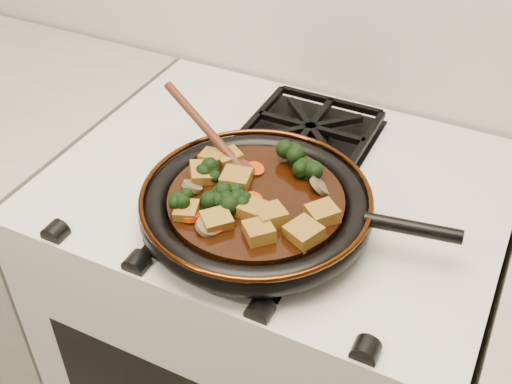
% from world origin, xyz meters
% --- Properties ---
extents(stove, '(0.76, 0.60, 0.90)m').
position_xyz_m(stove, '(0.00, 1.69, 0.45)').
color(stove, silver).
rests_on(stove, ground).
extents(burner_grate_front, '(0.23, 0.23, 0.03)m').
position_xyz_m(burner_grate_front, '(0.00, 1.55, 0.91)').
color(burner_grate_front, black).
rests_on(burner_grate_front, stove).
extents(burner_grate_back, '(0.23, 0.23, 0.03)m').
position_xyz_m(burner_grate_back, '(0.00, 1.83, 0.91)').
color(burner_grate_back, black).
rests_on(burner_grate_back, stove).
extents(skillet, '(0.48, 0.36, 0.05)m').
position_xyz_m(skillet, '(0.02, 1.57, 0.94)').
color(skillet, black).
rests_on(skillet, burner_grate_front).
extents(braising_sauce, '(0.27, 0.27, 0.02)m').
position_xyz_m(braising_sauce, '(0.02, 1.57, 0.95)').
color(braising_sauce, black).
rests_on(braising_sauce, skillet).
extents(tofu_cube_0, '(0.06, 0.06, 0.03)m').
position_xyz_m(tofu_cube_0, '(-0.08, 1.57, 0.97)').
color(tofu_cube_0, olive).
rests_on(tofu_cube_0, braising_sauce).
extents(tofu_cube_1, '(0.05, 0.05, 0.03)m').
position_xyz_m(tofu_cube_1, '(-0.02, 1.58, 0.97)').
color(tofu_cube_1, olive).
rests_on(tofu_cube_1, braising_sauce).
extents(tofu_cube_2, '(0.06, 0.06, 0.03)m').
position_xyz_m(tofu_cube_2, '(0.13, 1.57, 0.97)').
color(tofu_cube_2, olive).
rests_on(tofu_cube_2, braising_sauce).
extents(tofu_cube_3, '(0.06, 0.06, 0.03)m').
position_xyz_m(tofu_cube_3, '(0.06, 1.49, 0.97)').
color(tofu_cube_3, olive).
rests_on(tofu_cube_3, braising_sauce).
extents(tofu_cube_4, '(0.04, 0.05, 0.02)m').
position_xyz_m(tofu_cube_4, '(-0.05, 1.48, 0.97)').
color(tofu_cube_4, olive).
rests_on(tofu_cube_4, braising_sauce).
extents(tofu_cube_5, '(0.04, 0.04, 0.02)m').
position_xyz_m(tofu_cube_5, '(0.03, 1.53, 0.97)').
color(tofu_cube_5, olive).
rests_on(tofu_cube_5, braising_sauce).
extents(tofu_cube_6, '(0.04, 0.03, 0.02)m').
position_xyz_m(tofu_cube_6, '(-0.09, 1.62, 0.97)').
color(tofu_cube_6, olive).
rests_on(tofu_cube_6, braising_sauce).
extents(tofu_cube_7, '(0.06, 0.06, 0.03)m').
position_xyz_m(tofu_cube_7, '(0.06, 1.53, 0.97)').
color(tofu_cube_7, olive).
rests_on(tofu_cube_7, braising_sauce).
extents(tofu_cube_8, '(0.06, 0.06, 0.03)m').
position_xyz_m(tofu_cube_8, '(0.12, 1.52, 0.97)').
color(tofu_cube_8, olive).
rests_on(tofu_cube_8, braising_sauce).
extents(tofu_cube_9, '(0.05, 0.05, 0.03)m').
position_xyz_m(tofu_cube_9, '(-0.02, 1.53, 0.97)').
color(tofu_cube_9, olive).
rests_on(tofu_cube_9, braising_sauce).
extents(tofu_cube_10, '(0.05, 0.05, 0.02)m').
position_xyz_m(tofu_cube_10, '(-0.06, 1.63, 0.97)').
color(tofu_cube_10, olive).
rests_on(tofu_cube_10, braising_sauce).
extents(tofu_cube_11, '(0.06, 0.06, 0.03)m').
position_xyz_m(tofu_cube_11, '(-0.00, 1.48, 0.97)').
color(tofu_cube_11, olive).
rests_on(tofu_cube_11, braising_sauce).
extents(broccoli_floret_0, '(0.06, 0.06, 0.06)m').
position_xyz_m(broccoli_floret_0, '(-0.07, 1.49, 0.97)').
color(broccoli_floret_0, black).
rests_on(broccoli_floret_0, braising_sauce).
extents(broccoli_floret_1, '(0.07, 0.07, 0.05)m').
position_xyz_m(broccoli_floret_1, '(-0.03, 1.53, 0.97)').
color(broccoli_floret_1, black).
rests_on(broccoli_floret_1, braising_sauce).
extents(broccoli_floret_2, '(0.08, 0.08, 0.07)m').
position_xyz_m(broccoli_floret_2, '(-0.07, 1.57, 0.97)').
color(broccoli_floret_2, black).
rests_on(broccoli_floret_2, braising_sauce).
extents(broccoli_floret_3, '(0.07, 0.06, 0.06)m').
position_xyz_m(broccoli_floret_3, '(-0.01, 1.52, 0.97)').
color(broccoli_floret_3, black).
rests_on(broccoli_floret_3, braising_sauce).
extents(broccoli_floret_4, '(0.08, 0.09, 0.06)m').
position_xyz_m(broccoli_floret_4, '(0.00, 1.54, 0.97)').
color(broccoli_floret_4, black).
rests_on(broccoli_floret_4, braising_sauce).
extents(broccoli_floret_5, '(0.09, 0.09, 0.07)m').
position_xyz_m(broccoli_floret_5, '(0.03, 1.67, 0.97)').
color(broccoli_floret_5, black).
rests_on(broccoli_floret_5, braising_sauce).
extents(broccoli_floret_6, '(0.08, 0.09, 0.06)m').
position_xyz_m(broccoli_floret_6, '(0.07, 1.64, 0.97)').
color(broccoli_floret_6, black).
rests_on(broccoli_floret_6, braising_sauce).
extents(carrot_coin_0, '(0.03, 0.03, 0.02)m').
position_xyz_m(carrot_coin_0, '(-0.00, 1.48, 0.96)').
color(carrot_coin_0, red).
rests_on(carrot_coin_0, braising_sauce).
extents(carrot_coin_1, '(0.03, 0.03, 0.02)m').
position_xyz_m(carrot_coin_1, '(-0.01, 1.62, 0.96)').
color(carrot_coin_1, red).
rests_on(carrot_coin_1, braising_sauce).
extents(carrot_coin_2, '(0.03, 0.03, 0.02)m').
position_xyz_m(carrot_coin_2, '(0.02, 1.55, 0.96)').
color(carrot_coin_2, red).
rests_on(carrot_coin_2, braising_sauce).
extents(carrot_coin_3, '(0.03, 0.03, 0.02)m').
position_xyz_m(carrot_coin_3, '(-0.05, 1.48, 0.96)').
color(carrot_coin_3, red).
rests_on(carrot_coin_3, braising_sauce).
extents(mushroom_slice_0, '(0.05, 0.05, 0.03)m').
position_xyz_m(mushroom_slice_0, '(0.10, 1.63, 0.97)').
color(mushroom_slice_0, brown).
rests_on(mushroom_slice_0, braising_sauce).
extents(mushroom_slice_1, '(0.04, 0.04, 0.02)m').
position_xyz_m(mushroom_slice_1, '(-0.01, 1.47, 0.97)').
color(mushroom_slice_1, brown).
rests_on(mushroom_slice_1, braising_sauce).
extents(mushroom_slice_2, '(0.04, 0.04, 0.02)m').
position_xyz_m(mushroom_slice_2, '(-0.08, 1.54, 0.97)').
color(mushroom_slice_2, brown).
rests_on(mushroom_slice_2, braising_sauce).
extents(wooden_spoon, '(0.13, 0.08, 0.20)m').
position_xyz_m(wooden_spoon, '(-0.08, 1.63, 0.98)').
color(wooden_spoon, '#49200F').
rests_on(wooden_spoon, braising_sauce).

